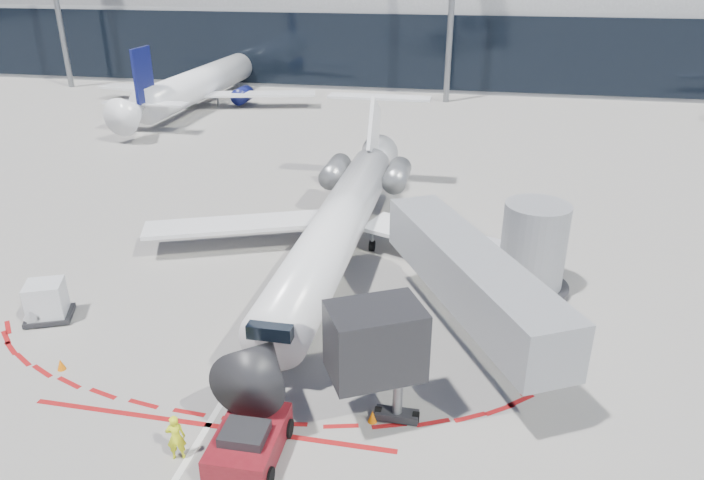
% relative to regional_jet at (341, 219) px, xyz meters
% --- Properties ---
extents(ground, '(260.00, 260.00, 0.00)m').
position_rel_regional_jet_xyz_m(ground, '(-1.85, -3.21, -2.42)').
color(ground, slate).
rests_on(ground, ground).
extents(apron_centerline, '(0.25, 40.00, 0.01)m').
position_rel_regional_jet_xyz_m(apron_centerline, '(-1.85, -1.21, -2.42)').
color(apron_centerline, silver).
rests_on(apron_centerline, ground).
extents(apron_stop_bar, '(14.00, 0.25, 0.01)m').
position_rel_regional_jet_xyz_m(apron_stop_bar, '(-1.85, -14.71, -2.42)').
color(apron_stop_bar, maroon).
rests_on(apron_stop_bar, ground).
extents(terminal_building, '(150.00, 24.15, 24.00)m').
position_rel_regional_jet_xyz_m(terminal_building, '(-1.85, 61.76, 6.10)').
color(terminal_building, '#939698').
rests_on(terminal_building, ground).
extents(jet_bridge, '(10.03, 15.20, 4.90)m').
position_rel_regional_jet_xyz_m(jet_bridge, '(7.94, -6.23, 0.59)').
color(jet_bridge, gray).
rests_on(jet_bridge, ground).
extents(regional_jet, '(23.48, 28.95, 7.25)m').
position_rel_regional_jet_xyz_m(regional_jet, '(0.00, 0.00, 0.00)').
color(regional_jet, silver).
rests_on(regional_jet, ground).
extents(pushback_tug, '(2.37, 5.45, 1.41)m').
position_rel_regional_jet_xyz_m(pushback_tug, '(0.19, -15.89, -1.80)').
color(pushback_tug, '#5C0D14').
rests_on(pushback_tug, ground).
extents(ramp_worker, '(0.75, 0.61, 1.77)m').
position_rel_regional_jet_xyz_m(ramp_worker, '(-2.19, -16.44, -1.54)').
color(ramp_worker, '#DFF019').
rests_on(ramp_worker, ground).
extents(uld_container, '(2.55, 2.40, 1.91)m').
position_rel_regional_jet_xyz_m(uld_container, '(-12.20, -9.18, -1.48)').
color(uld_container, black).
rests_on(uld_container, ground).
extents(safety_cone_left, '(0.35, 0.35, 0.49)m').
position_rel_regional_jet_xyz_m(safety_cone_left, '(-9.21, -12.68, -2.18)').
color(safety_cone_left, '#DF6704').
rests_on(safety_cone_left, ground).
extents(safety_cone_right, '(0.35, 0.35, 0.48)m').
position_rel_regional_jet_xyz_m(safety_cone_right, '(4.03, -13.34, -2.18)').
color(safety_cone_right, '#DF6704').
rests_on(safety_cone_right, ground).
extents(bg_airliner_0, '(31.31, 33.15, 10.13)m').
position_rel_regional_jet_xyz_m(bg_airliner_0, '(-24.65, 37.78, 2.64)').
color(bg_airliner_0, silver).
rests_on(bg_airliner_0, ground).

